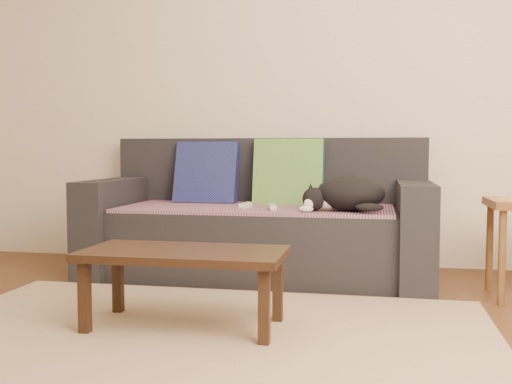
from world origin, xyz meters
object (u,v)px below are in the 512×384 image
at_px(cat, 347,194).
at_px(coffee_table, 184,260).
at_px(sofa, 260,226).
at_px(wii_remote_b, 273,207).
at_px(wii_remote_a, 245,205).

bearing_deg(cat, coffee_table, -104.32).
distance_m(sofa, wii_remote_b, 0.34).
xyz_separation_m(cat, wii_remote_b, (-0.43, -0.00, -0.08)).
bearing_deg(coffee_table, cat, 55.53).
relative_size(cat, wii_remote_a, 3.49).
distance_m(wii_remote_a, wii_remote_b, 0.20).
relative_size(wii_remote_a, wii_remote_b, 1.00).
distance_m(wii_remote_b, coffee_table, 0.99).
distance_m(sofa, coffee_table, 1.24).
height_order(wii_remote_b, coffee_table, wii_remote_b).
distance_m(cat, wii_remote_b, 0.44).
xyz_separation_m(wii_remote_a, wii_remote_b, (0.18, -0.09, 0.00)).
xyz_separation_m(sofa, wii_remote_b, (0.13, -0.28, 0.15)).
bearing_deg(coffee_table, wii_remote_b, 76.60).
xyz_separation_m(sofa, cat, (0.56, -0.27, 0.23)).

